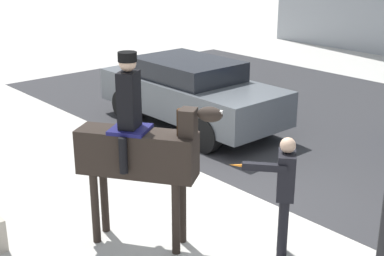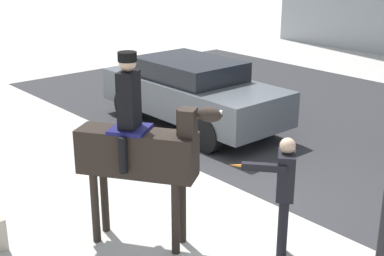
{
  "view_description": "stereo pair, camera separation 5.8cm",
  "coord_description": "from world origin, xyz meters",
  "views": [
    {
      "loc": [
        5.36,
        -5.52,
        3.9
      ],
      "look_at": [
        0.3,
        -1.05,
        1.58
      ],
      "focal_mm": 50.0,
      "sensor_mm": 36.0,
      "label": 1
    },
    {
      "loc": [
        5.4,
        -5.48,
        3.9
      ],
      "look_at": [
        0.3,
        -1.05,
        1.58
      ],
      "focal_mm": 50.0,
      "sensor_mm": 36.0,
      "label": 2
    }
  ],
  "objects": [
    {
      "name": "ground_plane",
      "position": [
        0.0,
        0.0,
        0.0
      ],
      "size": [
        80.0,
        80.0,
        0.0
      ],
      "primitive_type": "plane",
      "color": "#B2AFA8"
    },
    {
      "name": "road_surface",
      "position": [
        0.0,
        4.75,
        0.0
      ],
      "size": [
        19.57,
        8.5,
        0.01
      ],
      "color": "#2D2D30",
      "rests_on": "ground_plane"
    },
    {
      "name": "mounted_horse_lead",
      "position": [
        0.03,
        -1.73,
        1.39
      ],
      "size": [
        1.79,
        1.34,
        2.65
      ],
      "rotation": [
        0.0,
        0.0,
        0.59
      ],
      "color": "black",
      "rests_on": "ground_plane"
    },
    {
      "name": "pedestrian_bystander",
      "position": [
        1.49,
        -0.54,
        0.97
      ],
      "size": [
        0.66,
        0.83,
        1.65
      ],
      "rotation": [
        0.0,
        0.0,
        -2.46
      ],
      "color": "black",
      "rests_on": "ground_plane"
    },
    {
      "name": "street_car_near_lane",
      "position": [
        -3.3,
        2.08,
        0.82
      ],
      "size": [
        4.51,
        1.9,
        1.52
      ],
      "color": "#51565B",
      "rests_on": "ground_plane"
    }
  ]
}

